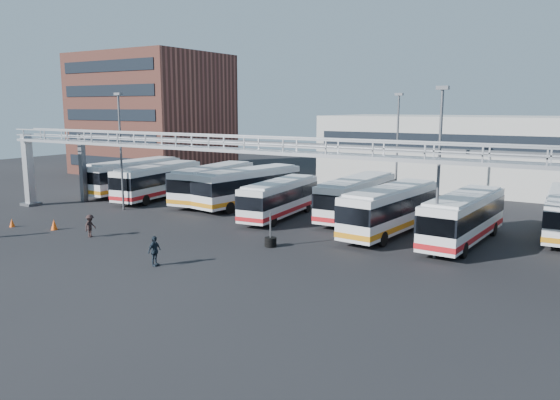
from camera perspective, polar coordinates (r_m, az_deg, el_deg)
The scene contains 20 objects.
ground at distance 33.84m, azimuth -7.76°, elevation -5.84°, with size 140.00×140.00×0.00m, color black.
gantry at distance 37.47m, azimuth -2.20°, elevation 4.33°, with size 51.40×5.15×7.10m.
apartment_building at distance 77.75m, azimuth -13.18°, elevation 8.72°, with size 18.00×15.00×16.00m, color brown.
warehouse at distance 63.83m, azimuth 23.86°, elevation 4.39°, with size 42.00×14.00×8.00m, color #9E9E99.
light_pole_left at distance 49.65m, azimuth -16.32°, elevation 5.53°, with size 0.70×0.35×10.21m.
light_pole_mid at distance 33.39m, azimuth 16.28°, elevation 3.66°, with size 0.70×0.35×10.21m.
light_pole_back at distance 50.07m, azimuth 12.16°, elevation 5.73°, with size 0.70×0.35×10.21m.
bus_0 at distance 59.19m, azimuth -14.99°, elevation 2.52°, with size 2.95×11.60×3.51m.
bus_1 at distance 55.05m, azimuth -12.61°, elevation 2.05°, with size 4.04×11.50×3.42m.
bus_2 at distance 52.42m, azimuth -6.97°, elevation 1.88°, with size 4.11×11.73×3.49m.
bus_3 at distance 49.78m, azimuth -3.26°, elevation 1.53°, with size 4.38×11.80×3.50m.
bus_4 at distance 44.53m, azimuth -0.03°, elevation 0.28°, with size 3.33×10.40×3.10m.
bus_5 at distance 44.72m, azimuth 8.04°, elevation 0.42°, with size 2.85×11.17×3.38m.
bus_6 at distance 39.66m, azimuth 11.55°, elevation -0.83°, with size 3.60×11.48×3.43m.
bus_7 at distance 38.10m, azimuth 18.63°, elevation -1.65°, with size 3.15×11.12×3.34m.
pedestrian_c at distance 40.42m, azimuth -19.22°, elevation -2.57°, with size 1.04×0.60×1.60m, color black.
pedestrian_d at distance 32.14m, azimuth -12.99°, elevation -5.22°, with size 1.03×0.43×1.75m, color #1B2631.
cone_left at distance 46.22m, azimuth -26.21°, elevation -2.14°, with size 0.40×0.40×0.64m, color #E94E0C.
cone_right at distance 43.83m, azimuth -22.54°, elevation -2.40°, with size 0.49×0.49×0.77m, color #E94E0C.
tire_stack at distance 35.68m, azimuth -1.00°, elevation -4.31°, with size 0.78×0.78×2.23m.
Camera 1 is at (20.94, -25.00, 9.04)m, focal length 35.00 mm.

